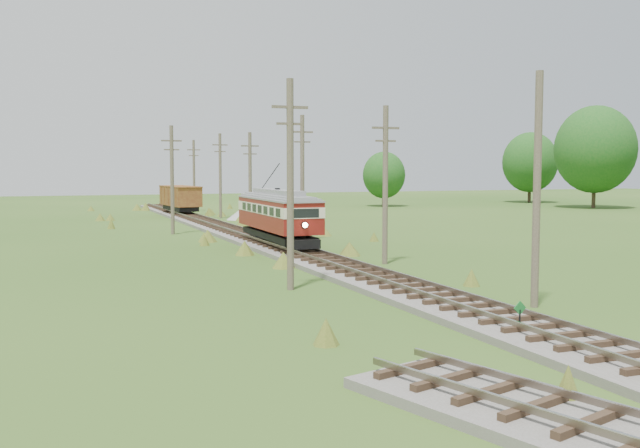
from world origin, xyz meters
name	(u,v)px	position (x,y,z in m)	size (l,w,h in m)	color
ground	(556,345)	(0.00, 0.00, 0.00)	(260.00, 260.00, 0.00)	#2C5218
railbed_main	(248,237)	(0.00, 34.00, 0.19)	(3.60, 96.00, 0.57)	#605B54
switch_marker	(520,315)	(-0.20, 1.50, 0.63)	(0.45, 0.06, 1.08)	black
streetcar	(278,213)	(0.00, 26.83, 2.39)	(2.75, 11.01, 5.00)	black
gondola	(180,197)	(0.00, 61.72, 2.05)	(3.36, 8.51, 2.76)	black
gravel_pile	(242,215)	(4.81, 53.59, 0.51)	(3.01, 3.19, 1.09)	gray
utility_pole_r_1	(537,190)	(3.10, 5.00, 4.40)	(0.30, 0.30, 8.80)	brown
utility_pole_r_2	(385,183)	(3.30, 18.00, 4.42)	(1.60, 0.30, 8.60)	brown
utility_pole_r_3	(302,177)	(3.20, 31.00, 4.63)	(1.60, 0.30, 9.00)	brown
utility_pole_r_4	(250,179)	(3.00, 44.00, 4.32)	(1.60, 0.30, 8.40)	brown
utility_pole_r_5	(220,175)	(3.40, 57.00, 4.58)	(1.60, 0.30, 8.90)	brown
utility_pole_r_6	(194,175)	(3.20, 70.00, 4.47)	(1.60, 0.30, 8.70)	brown
utility_pole_l_a	(290,182)	(-4.20, 12.00, 4.63)	(1.60, 0.30, 9.00)	brown
utility_pole_l_b	(172,179)	(-4.50, 40.00, 4.42)	(1.60, 0.30, 8.60)	brown
tree_right_4	(595,149)	(54.00, 58.00, 7.75)	(10.50, 10.50, 13.53)	#38281C
tree_right_5	(530,162)	(56.00, 74.00, 6.19)	(8.40, 8.40, 10.82)	#38281C
tree_mid_b	(384,175)	(30.00, 72.00, 4.33)	(5.88, 5.88, 7.57)	#38281C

